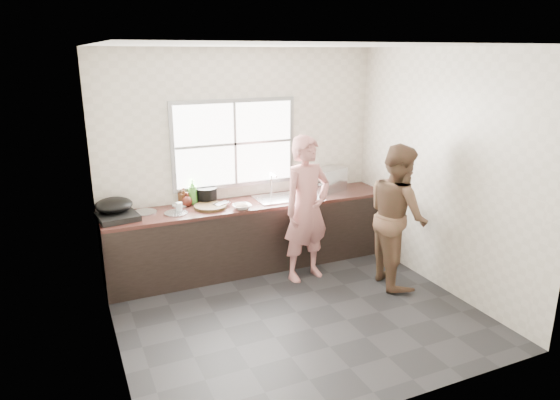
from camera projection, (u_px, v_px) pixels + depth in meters
name	position (u px, v px, depth m)	size (l,w,h in m)	color
floor	(296.00, 312.00, 5.28)	(3.60, 3.20, 0.01)	#242427
ceiling	(299.00, 45.00, 4.50)	(3.60, 3.20, 0.01)	silver
wall_back	(242.00, 158.00, 6.29)	(3.60, 0.01, 2.70)	beige
wall_left	(105.00, 212.00, 4.18)	(0.01, 3.20, 2.70)	beige
wall_right	(442.00, 172.00, 5.60)	(0.01, 3.20, 2.70)	beige
wall_front	(399.00, 245.00, 3.49)	(3.60, 0.01, 2.70)	beige
cabinet	(252.00, 236.00, 6.29)	(3.60, 0.62, 0.82)	black
countertop	(252.00, 204.00, 6.16)	(3.60, 0.64, 0.04)	#371B16
sink	(277.00, 199.00, 6.29)	(0.55, 0.45, 0.02)	silver
faucet	(271.00, 184.00, 6.43)	(0.02, 0.02, 0.30)	silver
window_frame	(234.00, 144.00, 6.19)	(1.60, 0.05, 1.10)	#9EA0A5
window_glazing	(235.00, 144.00, 6.16)	(1.50, 0.01, 1.00)	white
woman	(307.00, 214.00, 5.88)	(0.59, 0.39, 1.63)	tan
person_side	(397.00, 215.00, 5.75)	(0.81, 0.63, 1.67)	brown
cutting_board	(210.00, 207.00, 5.92)	(0.38, 0.38, 0.04)	#332613
cleaver	(222.00, 203.00, 5.97)	(0.21, 0.10, 0.01)	#A6A7AC
bowl_mince	(242.00, 207.00, 5.89)	(0.22, 0.22, 0.05)	white
bowl_crabs	(309.00, 198.00, 6.24)	(0.18, 0.18, 0.06)	silver
bowl_held	(304.00, 198.00, 6.24)	(0.18, 0.18, 0.06)	white
black_pot	(207.00, 195.00, 6.14)	(0.25, 0.25, 0.18)	black
plate_food	(181.00, 205.00, 6.03)	(0.21, 0.21, 0.02)	silver
bottle_green	(193.00, 192.00, 6.05)	(0.12, 0.12, 0.31)	green
bottle_brown_tall	(184.00, 197.00, 6.02)	(0.09, 0.09, 0.20)	#4B2712
bottle_brown_short	(187.00, 200.00, 5.99)	(0.12, 0.12, 0.16)	#4F1D13
glass_jar	(179.00, 207.00, 5.79)	(0.07, 0.07, 0.11)	silver
burner	(117.00, 217.00, 5.52)	(0.42, 0.42, 0.06)	black
wok	(114.00, 205.00, 5.58)	(0.41, 0.41, 0.16)	black
dish_rack	(329.00, 179.00, 6.63)	(0.41, 0.29, 0.31)	#BABBC0
pot_lid_left	(144.00, 212.00, 5.75)	(0.28, 0.28, 0.01)	#A9ACB0
pot_lid_right	(176.00, 213.00, 5.72)	(0.27, 0.27, 0.01)	#A9ABB0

